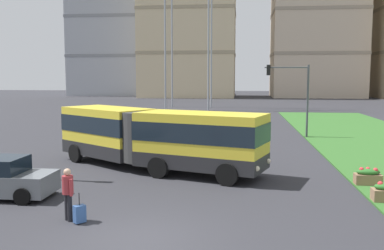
{
  "coord_description": "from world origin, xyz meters",
  "views": [
    {
      "loc": [
        2.92,
        -11.88,
        4.7
      ],
      "look_at": [
        0.43,
        10.2,
        2.2
      ],
      "focal_mm": 40.52,
      "sensor_mm": 36.0,
      "label": 1
    }
  ],
  "objects_px": {
    "flower_planter_2": "(368,176)",
    "apartment_tower_west": "(112,22)",
    "rolling_suitcase": "(80,214)",
    "traffic_light_far_right": "(293,88)",
    "apartment_tower_centre": "(317,14)",
    "articulated_bus": "(153,137)",
    "pedestrian_crossing": "(68,191)",
    "car_maroon_sedan": "(134,123)"
  },
  "relations": [
    {
      "from": "rolling_suitcase",
      "to": "apartment_tower_centre",
      "type": "relative_size",
      "value": 0.03
    },
    {
      "from": "rolling_suitcase",
      "to": "articulated_bus",
      "type": "bearing_deg",
      "value": 85.0
    },
    {
      "from": "rolling_suitcase",
      "to": "traffic_light_far_right",
      "type": "xyz_separation_m",
      "value": [
        9.07,
        20.89,
        3.53
      ]
    },
    {
      "from": "articulated_bus",
      "to": "pedestrian_crossing",
      "type": "distance_m",
      "value": 8.24
    },
    {
      "from": "pedestrian_crossing",
      "to": "apartment_tower_west",
      "type": "bearing_deg",
      "value": 105.91
    },
    {
      "from": "articulated_bus",
      "to": "apartment_tower_centre",
      "type": "bearing_deg",
      "value": 75.25
    },
    {
      "from": "flower_planter_2",
      "to": "apartment_tower_west",
      "type": "relative_size",
      "value": 0.03
    },
    {
      "from": "car_maroon_sedan",
      "to": "rolling_suitcase",
      "type": "xyz_separation_m",
      "value": [
        3.86,
        -22.55,
        -0.44
      ]
    },
    {
      "from": "pedestrian_crossing",
      "to": "rolling_suitcase",
      "type": "bearing_deg",
      "value": -23.96
    },
    {
      "from": "car_maroon_sedan",
      "to": "apartment_tower_centre",
      "type": "xyz_separation_m",
      "value": [
        25.85,
        66.57,
        17.89
      ]
    },
    {
      "from": "flower_planter_2",
      "to": "articulated_bus",
      "type": "bearing_deg",
      "value": 166.53
    },
    {
      "from": "apartment_tower_centre",
      "to": "articulated_bus",
      "type": "bearing_deg",
      "value": -104.75
    },
    {
      "from": "traffic_light_far_right",
      "to": "apartment_tower_west",
      "type": "relative_size",
      "value": 0.15
    },
    {
      "from": "car_maroon_sedan",
      "to": "traffic_light_far_right",
      "type": "xyz_separation_m",
      "value": [
        12.92,
        -1.66,
        3.09
      ]
    },
    {
      "from": "traffic_light_far_right",
      "to": "apartment_tower_west",
      "type": "bearing_deg",
      "value": 116.09
    },
    {
      "from": "pedestrian_crossing",
      "to": "flower_planter_2",
      "type": "relative_size",
      "value": 1.58
    },
    {
      "from": "articulated_bus",
      "to": "pedestrian_crossing",
      "type": "height_order",
      "value": "articulated_bus"
    },
    {
      "from": "pedestrian_crossing",
      "to": "flower_planter_2",
      "type": "height_order",
      "value": "pedestrian_crossing"
    },
    {
      "from": "apartment_tower_west",
      "to": "pedestrian_crossing",
      "type": "bearing_deg",
      "value": -74.09
    },
    {
      "from": "flower_planter_2",
      "to": "car_maroon_sedan",
      "type": "bearing_deg",
      "value": 131.05
    },
    {
      "from": "flower_planter_2",
      "to": "apartment_tower_west",
      "type": "height_order",
      "value": "apartment_tower_west"
    },
    {
      "from": "flower_planter_2",
      "to": "apartment_tower_centre",
      "type": "relative_size",
      "value": 0.03
    },
    {
      "from": "apartment_tower_centre",
      "to": "rolling_suitcase",
      "type": "bearing_deg",
      "value": -103.86
    },
    {
      "from": "rolling_suitcase",
      "to": "traffic_light_far_right",
      "type": "bearing_deg",
      "value": 66.53
    },
    {
      "from": "articulated_bus",
      "to": "apartment_tower_west",
      "type": "height_order",
      "value": "apartment_tower_west"
    },
    {
      "from": "pedestrian_crossing",
      "to": "articulated_bus",
      "type": "bearing_deg",
      "value": 81.75
    },
    {
      "from": "pedestrian_crossing",
      "to": "rolling_suitcase",
      "type": "distance_m",
      "value": 0.85
    },
    {
      "from": "car_maroon_sedan",
      "to": "pedestrian_crossing",
      "type": "bearing_deg",
      "value": -81.34
    },
    {
      "from": "articulated_bus",
      "to": "traffic_light_far_right",
      "type": "relative_size",
      "value": 2.06
    },
    {
      "from": "flower_planter_2",
      "to": "traffic_light_far_right",
      "type": "relative_size",
      "value": 0.2
    },
    {
      "from": "articulated_bus",
      "to": "car_maroon_sedan",
      "type": "relative_size",
      "value": 2.52
    },
    {
      "from": "flower_planter_2",
      "to": "apartment_tower_centre",
      "type": "height_order",
      "value": "apartment_tower_centre"
    },
    {
      "from": "car_maroon_sedan",
      "to": "apartment_tower_centre",
      "type": "height_order",
      "value": "apartment_tower_centre"
    },
    {
      "from": "car_maroon_sedan",
      "to": "flower_planter_2",
      "type": "height_order",
      "value": "car_maroon_sedan"
    },
    {
      "from": "articulated_bus",
      "to": "apartment_tower_centre",
      "type": "xyz_separation_m",
      "value": [
        21.27,
        80.79,
        16.99
      ]
    },
    {
      "from": "traffic_light_far_right",
      "to": "car_maroon_sedan",
      "type": "bearing_deg",
      "value": 172.67
    },
    {
      "from": "apartment_tower_centre",
      "to": "flower_planter_2",
      "type": "bearing_deg",
      "value": -97.82
    },
    {
      "from": "articulated_bus",
      "to": "traffic_light_far_right",
      "type": "distance_m",
      "value": 15.23
    },
    {
      "from": "car_maroon_sedan",
      "to": "apartment_tower_centre",
      "type": "distance_m",
      "value": 73.62
    },
    {
      "from": "articulated_bus",
      "to": "apartment_tower_west",
      "type": "bearing_deg",
      "value": 108.0
    },
    {
      "from": "flower_planter_2",
      "to": "apartment_tower_centre",
      "type": "xyz_separation_m",
      "value": [
        11.42,
        83.15,
        18.22
      ]
    },
    {
      "from": "traffic_light_far_right",
      "to": "pedestrian_crossing",
      "type": "bearing_deg",
      "value": -114.71
    }
  ]
}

